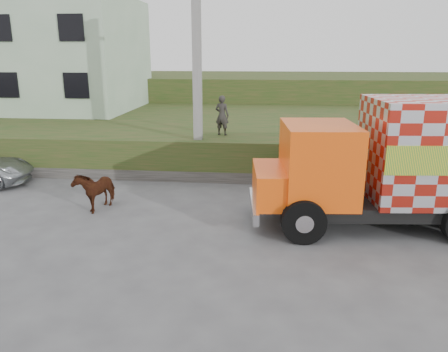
# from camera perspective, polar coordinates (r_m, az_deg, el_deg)

# --- Properties ---
(ground) EXTENTS (120.00, 120.00, 0.00)m
(ground) POSITION_cam_1_polar(r_m,az_deg,el_deg) (12.22, -2.01, -6.37)
(ground) COLOR #474749
(ground) RESTS_ON ground
(embankment) EXTENTS (40.00, 12.00, 1.50)m
(embankment) POSITION_cam_1_polar(r_m,az_deg,el_deg) (21.61, 1.54, 5.56)
(embankment) COLOR #214416
(embankment) RESTS_ON ground
(embankment_far) EXTENTS (40.00, 12.00, 3.00)m
(embankment_far) POSITION_cam_1_polar(r_m,az_deg,el_deg) (33.39, 3.12, 10.50)
(embankment_far) COLOR #214416
(embankment_far) RESTS_ON ground
(retaining_strip) EXTENTS (16.00, 0.50, 0.40)m
(retaining_strip) POSITION_cam_1_polar(r_m,az_deg,el_deg) (16.42, -6.97, 0.13)
(retaining_strip) COLOR #595651
(retaining_strip) RESTS_ON ground
(building) EXTENTS (10.00, 8.00, 6.00)m
(building) POSITION_cam_1_polar(r_m,az_deg,el_deg) (27.27, -22.40, 14.48)
(building) COLOR #B4CEAF
(building) RESTS_ON embankment
(utility_pole) EXTENTS (1.20, 0.30, 8.00)m
(utility_pole) POSITION_cam_1_polar(r_m,az_deg,el_deg) (16.02, -3.53, 13.89)
(utility_pole) COLOR gray
(utility_pole) RESTS_ON ground
(cargo_truck) EXTENTS (7.99, 3.28, 3.48)m
(cargo_truck) POSITION_cam_1_polar(r_m,az_deg,el_deg) (12.70, 23.96, 1.61)
(cargo_truck) COLOR black
(cargo_truck) RESTS_ON ground
(cow) EXTENTS (1.01, 1.57, 1.22)m
(cow) POSITION_cam_1_polar(r_m,az_deg,el_deg) (13.84, -16.43, -1.65)
(cow) COLOR black
(cow) RESTS_ON ground
(pedestrian) EXTENTS (0.64, 0.52, 1.53)m
(pedestrian) POSITION_cam_1_polar(r_m,az_deg,el_deg) (17.03, -0.26, 7.93)
(pedestrian) COLOR #2C2A27
(pedestrian) RESTS_ON embankment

